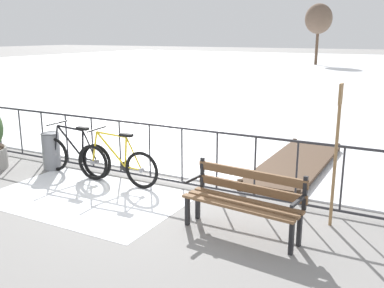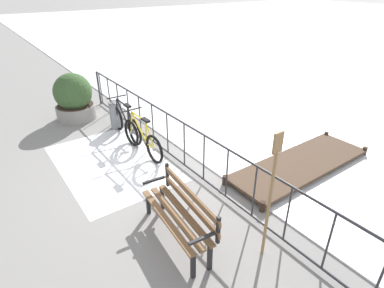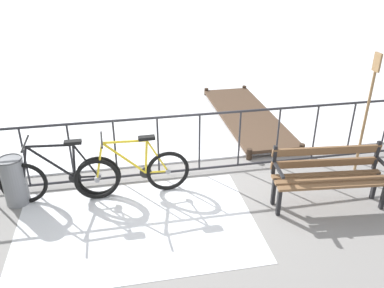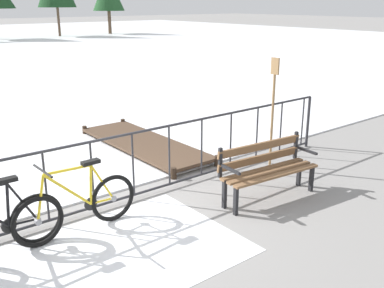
# 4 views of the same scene
# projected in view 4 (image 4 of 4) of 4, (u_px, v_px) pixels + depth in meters

# --- Properties ---
(ground_plane) EXTENTS (160.00, 160.00, 0.00)m
(ground_plane) POSITION_uv_depth(u_px,v_px,m) (115.00, 205.00, 6.59)
(ground_plane) COLOR gray
(snow_patch) EXTENTS (3.19, 2.10, 0.01)m
(snow_patch) POSITION_uv_depth(u_px,v_px,m) (107.00, 258.00, 5.23)
(snow_patch) COLOR white
(snow_patch) RESTS_ON ground
(railing_fence) EXTENTS (9.06, 0.06, 1.07)m
(railing_fence) POSITION_uv_depth(u_px,v_px,m) (113.00, 170.00, 6.42)
(railing_fence) COLOR #2D2D33
(railing_fence) RESTS_ON ground
(bicycle_near_railing) EXTENTS (1.71, 0.52, 0.97)m
(bicycle_near_railing) POSITION_uv_depth(u_px,v_px,m) (78.00, 207.00, 5.71)
(bicycle_near_railing) COLOR black
(bicycle_near_railing) RESTS_ON ground
(park_bench) EXTENTS (1.64, 0.63, 0.89)m
(park_bench) POSITION_uv_depth(u_px,v_px,m) (266.00, 166.00, 6.73)
(park_bench) COLOR brown
(park_bench) RESTS_ON ground
(oar_upright) EXTENTS (0.04, 0.16, 1.98)m
(oar_upright) POSITION_uv_depth(u_px,v_px,m) (273.00, 107.00, 7.70)
(oar_upright) COLOR #937047
(oar_upright) RESTS_ON ground
(wooden_dock) EXTENTS (1.10, 3.48, 0.20)m
(wooden_dock) POSITION_uv_depth(u_px,v_px,m) (144.00, 143.00, 9.10)
(wooden_dock) COLOR #4C3828
(wooden_dock) RESTS_ON ground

